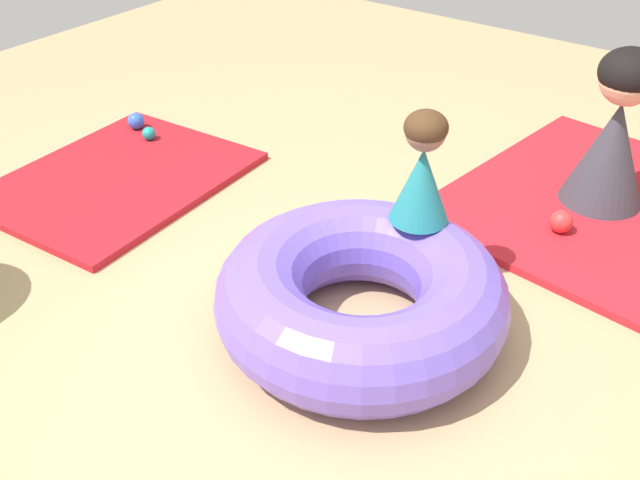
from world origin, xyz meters
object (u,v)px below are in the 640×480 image
object	(u,v)px
adult_seated	(616,131)
play_ball_teal	(149,133)
child_in_teal	(422,169)
play_ball_blue	(136,121)
play_ball_red	(561,222)
inflatable_cushion	(361,296)

from	to	relation	value
adult_seated	play_ball_teal	bearing A→B (deg)	-56.15
child_in_teal	adult_seated	distance (m)	1.24
adult_seated	play_ball_blue	xyz separation A→B (m)	(-0.83, 2.54, -0.34)
play_ball_red	child_in_teal	bearing A→B (deg)	154.04
child_in_teal	play_ball_blue	world-z (taller)	child_in_teal
play_ball_teal	play_ball_blue	xyz separation A→B (m)	(0.06, 0.17, 0.01)
adult_seated	play_ball_red	xyz separation A→B (m)	(-0.41, 0.05, -0.33)
child_in_teal	play_ball_teal	world-z (taller)	child_in_teal
inflatable_cushion	play_ball_blue	bearing A→B (deg)	71.43
inflatable_cushion	adult_seated	world-z (taller)	adult_seated
child_in_teal	play_ball_teal	xyz separation A→B (m)	(0.27, 1.95, -0.51)
play_ball_teal	play_ball_blue	size ratio (longest dim) A/B	0.77
adult_seated	play_ball_blue	bearing A→B (deg)	-58.61
play_ball_red	play_ball_blue	xyz separation A→B (m)	(-0.42, 2.49, -0.00)
inflatable_cushion	adult_seated	distance (m)	1.62
play_ball_teal	play_ball_red	size ratio (longest dim) A/B	0.71
adult_seated	play_ball_red	distance (m)	0.53
child_in_teal	play_ball_blue	size ratio (longest dim) A/B	4.76
play_ball_teal	play_ball_red	bearing A→B (deg)	-78.29
inflatable_cushion	child_in_teal	size ratio (longest dim) A/B	2.42
inflatable_cushion	play_ball_teal	distance (m)	2.04
child_in_teal	play_ball_blue	distance (m)	2.21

